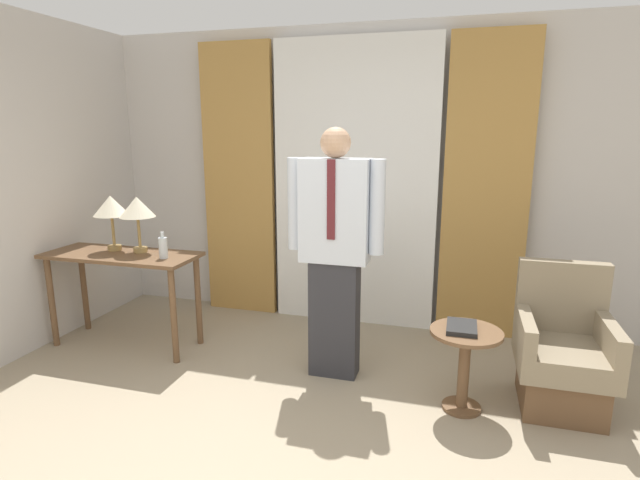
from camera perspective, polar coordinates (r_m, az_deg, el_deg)
The scene contains 12 objects.
wall_back at distance 4.67m, azimuth 4.27°, elevation 7.07°, with size 10.00×0.06×2.70m.
curtain_sheer_center at distance 4.55m, azimuth 3.92°, elevation 6.16°, with size 1.49×0.06×2.58m.
curtain_drape_left at distance 4.91m, azimuth -9.24°, elevation 6.51°, with size 0.71×0.06×2.58m.
curtain_drape_right at distance 4.45m, azimuth 18.43°, elevation 5.41°, with size 0.71×0.06×2.58m.
desk at distance 4.43m, azimuth -21.65°, elevation -3.07°, with size 1.27×0.50×0.80m.
table_lamp_left at distance 4.48m, azimuth -22.78°, elevation 3.46°, with size 0.28×0.28×0.46m.
table_lamp_right at distance 4.33m, azimuth -20.17°, elevation 3.38°, with size 0.28×0.28×0.46m.
bottle_near_edge at distance 4.11m, azimuth -17.50°, elevation -0.80°, with size 0.07×0.07×0.21m.
person at distance 3.55m, azimuth 1.72°, elevation -0.71°, with size 0.70×0.23×1.81m.
armchair at distance 3.71m, azimuth 25.92°, elevation -11.91°, with size 0.57×0.62×0.93m.
side_table at distance 3.41m, azimuth 16.21°, elevation -12.64°, with size 0.46×0.46×0.55m.
book at distance 3.35m, azimuth 15.89°, elevation -9.56°, with size 0.19×0.26×0.03m.
Camera 1 is at (0.94, -1.75, 1.80)m, focal length 28.00 mm.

